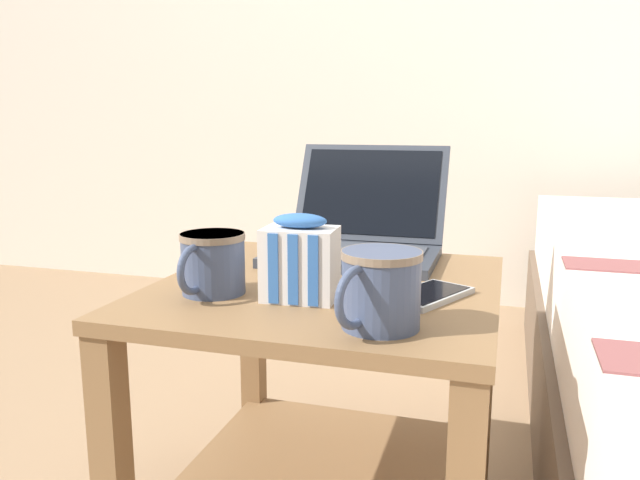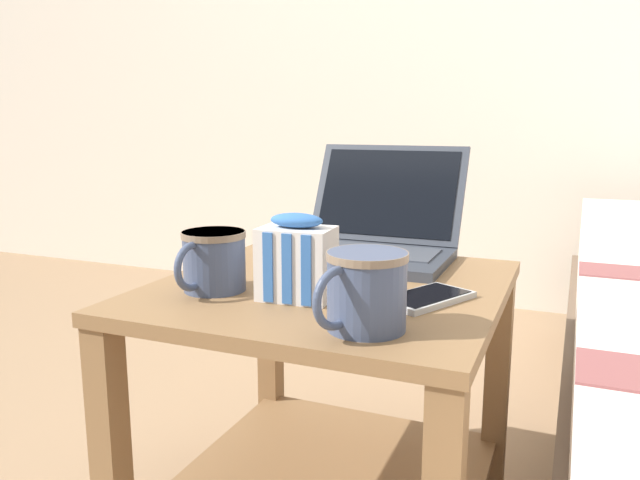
% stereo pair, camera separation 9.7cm
% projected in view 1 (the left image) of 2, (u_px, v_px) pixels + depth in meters
% --- Properties ---
extents(bedside_table, '(0.55, 0.57, 0.48)m').
position_uv_depth(bedside_table, '(327.00, 381.00, 1.06)').
color(bedside_table, olive).
rests_on(bedside_table, ground_plane).
extents(laptop, '(0.31, 0.32, 0.21)m').
position_uv_depth(laptop, '(360.00, 234.00, 1.22)').
color(laptop, '#333842').
rests_on(laptop, bedside_table).
extents(mug_front_left, '(0.10, 0.14, 0.10)m').
position_uv_depth(mug_front_left, '(380.00, 286.00, 0.79)').
color(mug_front_left, '#3F4C6B').
rests_on(mug_front_left, bedside_table).
extents(mug_front_right, '(0.10, 0.14, 0.09)m').
position_uv_depth(mug_front_right, '(212.00, 260.00, 0.95)').
color(mug_front_right, '#3F4C6B').
rests_on(mug_front_right, bedside_table).
extents(snack_bag, '(0.11, 0.08, 0.13)m').
position_uv_depth(snack_bag, '(300.00, 260.00, 0.92)').
color(snack_bag, silver).
rests_on(snack_bag, bedside_table).
extents(cell_phone, '(0.13, 0.16, 0.01)m').
position_uv_depth(cell_phone, '(428.00, 295.00, 0.94)').
color(cell_phone, '#B7BABC').
rests_on(cell_phone, bedside_table).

